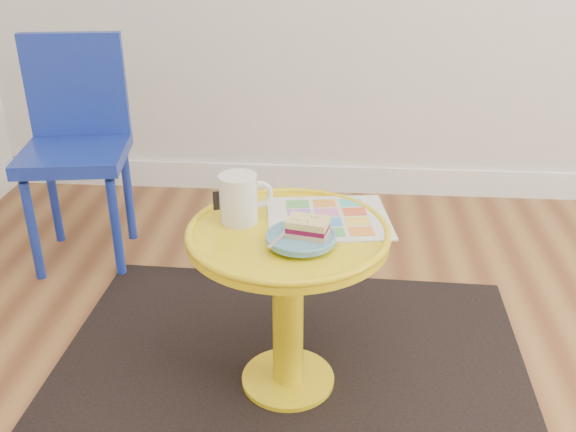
# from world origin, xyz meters

# --- Properties ---
(room_walls) EXTENTS (4.00, 4.00, 4.00)m
(room_walls) POSITION_xyz_m (-0.99, 0.99, 0.06)
(room_walls) COLOR silver
(room_walls) RESTS_ON ground
(rug) EXTENTS (1.33, 1.14, 0.01)m
(rug) POSITION_xyz_m (-0.63, 0.70, 0.00)
(rug) COLOR black
(rug) RESTS_ON ground
(side_table) EXTENTS (0.49, 0.49, 0.46)m
(side_table) POSITION_xyz_m (-0.63, 0.70, 0.33)
(side_table) COLOR yellow
(side_table) RESTS_ON ground
(chair) EXTENTS (0.39, 0.39, 0.78)m
(chair) POSITION_xyz_m (-1.42, 1.39, 0.45)
(chair) COLOR navy
(chair) RESTS_ON ground
(newspaper) EXTENTS (0.33, 0.29, 0.01)m
(newspaper) POSITION_xyz_m (-0.54, 0.77, 0.46)
(newspaper) COLOR silver
(newspaper) RESTS_ON side_table
(mug) EXTENTS (0.13, 0.09, 0.12)m
(mug) POSITION_xyz_m (-0.75, 0.75, 0.53)
(mug) COLOR white
(mug) RESTS_ON side_table
(plate) EXTENTS (0.16, 0.16, 0.02)m
(plate) POSITION_xyz_m (-0.60, 0.64, 0.48)
(plate) COLOR #5390B1
(plate) RESTS_ON newspaper
(cake_slice) EXTENTS (0.10, 0.08, 0.04)m
(cake_slice) POSITION_xyz_m (-0.58, 0.64, 0.50)
(cake_slice) COLOR #D3BC8C
(cake_slice) RESTS_ON plate
(fork) EXTENTS (0.07, 0.14, 0.00)m
(fork) POSITION_xyz_m (-0.63, 0.64, 0.49)
(fork) COLOR silver
(fork) RESTS_ON plate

